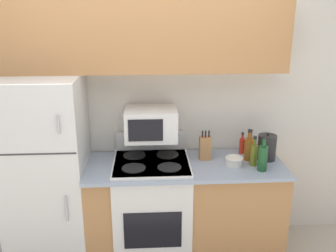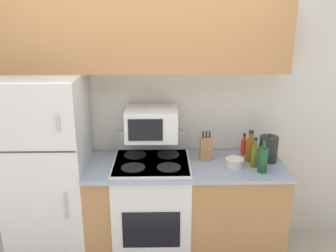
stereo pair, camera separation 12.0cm
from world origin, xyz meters
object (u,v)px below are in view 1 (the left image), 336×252
at_px(bottle_olive_oil, 254,154).
at_px(bottle_whiskey, 249,148).
at_px(kettle, 267,147).
at_px(bottle_hot_sauce, 242,145).
at_px(knife_block, 205,148).
at_px(refrigerator, 47,172).
at_px(stove, 152,207).
at_px(bottle_wine_green, 263,157).
at_px(bowl, 234,161).
at_px(microwave, 151,124).

relative_size(bottle_olive_oil, bottle_whiskey, 0.93).
bearing_deg(bottle_olive_oil, kettle, 39.43).
bearing_deg(bottle_hot_sauce, knife_block, -162.18).
relative_size(bottle_olive_oil, bottle_hot_sauce, 1.30).
relative_size(refrigerator, kettle, 6.64).
height_order(refrigerator, kettle, refrigerator).
height_order(bottle_hot_sauce, kettle, kettle).
relative_size(stove, bottle_wine_green, 3.56).
bearing_deg(knife_block, refrigerator, -176.78).
xyz_separation_m(bowl, bottle_olive_oil, (0.17, -0.00, 0.06)).
bearing_deg(bottle_whiskey, kettle, 0.91).
xyz_separation_m(bottle_olive_oil, bottle_whiskey, (-0.01, 0.12, 0.01)).
xyz_separation_m(knife_block, bottle_hot_sauce, (0.36, 0.12, -0.03)).
height_order(refrigerator, bowl, refrigerator).
xyz_separation_m(knife_block, bottle_whiskey, (0.38, -0.04, 0.00)).
relative_size(microwave, knife_block, 1.66).
relative_size(bottle_whiskey, bottle_wine_green, 0.93).
xyz_separation_m(stove, bottle_whiskey, (0.86, 0.05, 0.52)).
distance_m(stove, bottle_wine_green, 1.06).
bearing_deg(bottle_wine_green, kettle, 64.94).
bearing_deg(bottle_wine_green, stove, 169.21).
relative_size(bottle_hot_sauce, kettle, 0.81).
relative_size(microwave, kettle, 1.79).
distance_m(bottle_whiskey, bottle_wine_green, 0.23).
bearing_deg(knife_block, bottle_wine_green, -31.47).
xyz_separation_m(bottle_olive_oil, bottle_wine_green, (0.04, -0.11, 0.02)).
bearing_deg(stove, bottle_wine_green, -10.79).
bearing_deg(stove, bottle_hot_sauce, 13.97).
bearing_deg(knife_block, microwave, 176.01).
height_order(microwave, bottle_wine_green, microwave).
bearing_deg(bowl, bottle_olive_oil, -1.32).
xyz_separation_m(bottle_hot_sauce, kettle, (0.18, -0.15, 0.03)).
distance_m(microwave, bottle_hot_sauce, 0.87).
relative_size(bottle_whiskey, bottle_hot_sauce, 1.40).
relative_size(microwave, bottle_hot_sauce, 2.22).
xyz_separation_m(knife_block, bowl, (0.23, -0.16, -0.07)).
bearing_deg(refrigerator, knife_block, 3.22).
distance_m(bottle_olive_oil, bottle_wine_green, 0.11).
bearing_deg(bowl, refrigerator, 177.16).
bearing_deg(bottle_olive_oil, stove, 175.55).
bearing_deg(bottle_wine_green, refrigerator, 174.02).
height_order(bottle_whiskey, kettle, bottle_whiskey).
xyz_separation_m(microwave, bottle_olive_oil, (0.86, -0.19, -0.22)).
bearing_deg(bowl, bottle_whiskey, 36.82).
bearing_deg(stove, bottle_whiskey, 3.52).
bearing_deg(refrigerator, bottle_olive_oil, -2.69).
xyz_separation_m(bowl, bottle_whiskey, (0.16, 0.12, 0.07)).
bearing_deg(microwave, refrigerator, -172.99).
height_order(stove, bowl, stove).
distance_m(stove, bottle_whiskey, 1.00).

